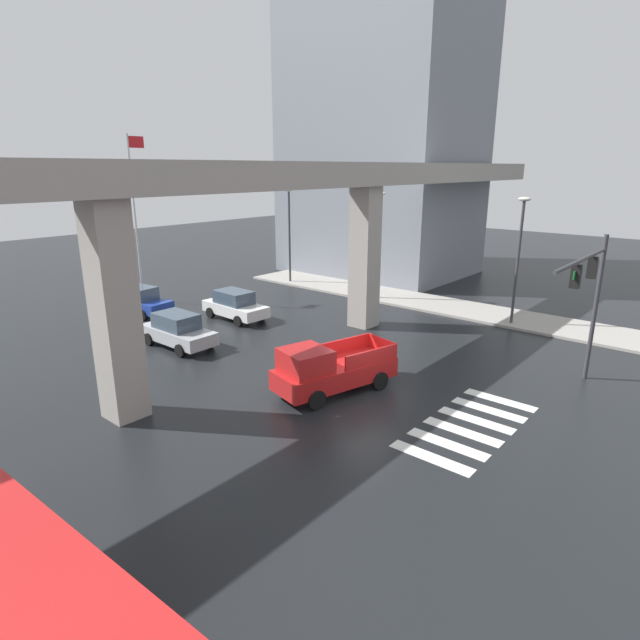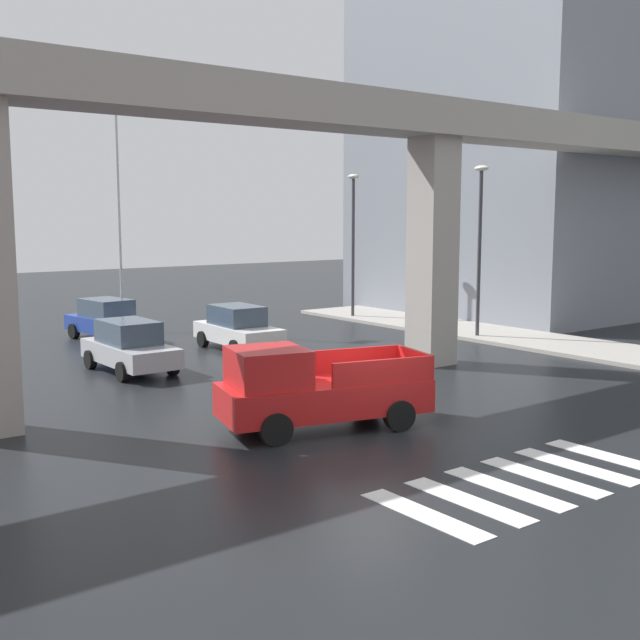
{
  "view_description": "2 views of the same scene",
  "coord_description": "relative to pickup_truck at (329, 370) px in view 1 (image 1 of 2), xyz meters",
  "views": [
    {
      "loc": [
        -15.99,
        -11.17,
        8.78
      ],
      "look_at": [
        -0.16,
        2.29,
        2.64
      ],
      "focal_mm": 29.11,
      "sensor_mm": 36.0,
      "label": 1
    },
    {
      "loc": [
        -12.06,
        -13.79,
        5.15
      ],
      "look_at": [
        0.26,
        2.49,
        2.44
      ],
      "focal_mm": 43.9,
      "sensor_mm": 36.0,
      "label": 2
    }
  ],
  "objects": [
    {
      "name": "ground_plane",
      "position": [
        1.02,
        -1.07,
        -0.99
      ],
      "size": [
        120.0,
        120.0,
        0.0
      ],
      "primitive_type": "plane",
      "color": "black"
    },
    {
      "name": "crosswalk_stripes",
      "position": [
        1.02,
        -5.57,
        -0.98
      ],
      "size": [
        6.05,
        2.8,
        0.01
      ],
      "color": "silver",
      "rests_on": "ground"
    },
    {
      "name": "elevated_overpass",
      "position": [
        1.02,
        4.4,
        6.7
      ],
      "size": [
        55.62,
        2.02,
        9.02
      ],
      "color": "#9E9991",
      "rests_on": "ground"
    },
    {
      "name": "office_building",
      "position": [
        22.78,
        13.1,
        15.1
      ],
      "size": [
        11.08,
        14.37,
        32.18
      ],
      "primitive_type": "cube",
      "color": "gray",
      "rests_on": "ground"
    },
    {
      "name": "sidewalk_east",
      "position": [
        15.24,
        0.93,
        -0.91
      ],
      "size": [
        4.0,
        36.0,
        0.15
      ],
      "primitive_type": "cube",
      "color": "#9E9991",
      "rests_on": "ground"
    },
    {
      "name": "pickup_truck",
      "position": [
        0.0,
        0.0,
        0.0
      ],
      "size": [
        5.41,
        3.1,
        2.08
      ],
      "color": "red",
      "rests_on": "ground"
    },
    {
      "name": "sedan_blue",
      "position": [
        1.45,
        16.44,
        -0.14
      ],
      "size": [
        2.39,
        4.5,
        1.72
      ],
      "color": "#1E3899",
      "rests_on": "ground"
    },
    {
      "name": "sedan_silver",
      "position": [
        -0.6,
        9.44,
        -0.14
      ],
      "size": [
        1.99,
        4.32,
        1.72
      ],
      "color": "#A8AAAF",
      "rests_on": "ground"
    },
    {
      "name": "sedan_white",
      "position": [
        4.55,
        11.04,
        -0.14
      ],
      "size": [
        2.1,
        4.37,
        1.72
      ],
      "color": "silver",
      "rests_on": "ground"
    },
    {
      "name": "traffic_signal_mast",
      "position": [
        6.6,
        -7.49,
        3.39
      ],
      "size": [
        6.49,
        0.32,
        6.2
      ],
      "color": "#38383D",
      "rests_on": "ground"
    },
    {
      "name": "street_lamp_near_corner",
      "position": [
        14.04,
        -2.08,
        3.57
      ],
      "size": [
        0.44,
        0.7,
        7.24
      ],
      "color": "#38383D",
      "rests_on": "ground"
    },
    {
      "name": "street_lamp_mid_block",
      "position": [
        14.04,
        7.23,
        3.57
      ],
      "size": [
        0.44,
        0.7,
        7.24
      ],
      "color": "#38383D",
      "rests_on": "ground"
    },
    {
      "name": "street_lamp_far_north",
      "position": [
        14.04,
        15.52,
        3.57
      ],
      "size": [
        0.44,
        0.7,
        7.24
      ],
      "color": "#38383D",
      "rests_on": "ground"
    },
    {
      "name": "flagpole",
      "position": [
        3.19,
        18.77,
        5.21
      ],
      "size": [
        1.16,
        0.12,
        10.78
      ],
      "color": "silver",
      "rests_on": "ground"
    }
  ]
}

